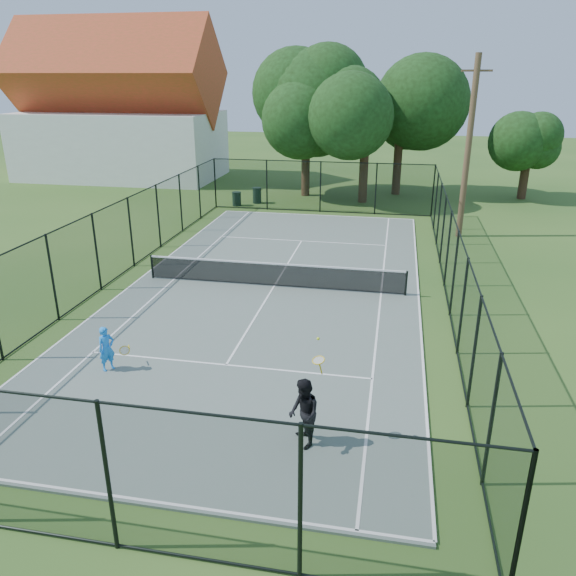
% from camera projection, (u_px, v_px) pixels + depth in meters
% --- Properties ---
extents(ground, '(120.00, 120.00, 0.00)m').
position_uv_depth(ground, '(274.00, 288.00, 21.77)').
color(ground, '#294E1A').
extents(tennis_court, '(11.00, 24.00, 0.06)m').
position_uv_depth(tennis_court, '(274.00, 287.00, 21.76)').
color(tennis_court, slate).
rests_on(tennis_court, ground).
extents(tennis_net, '(10.08, 0.08, 0.95)m').
position_uv_depth(tennis_net, '(274.00, 274.00, 21.57)').
color(tennis_net, black).
rests_on(tennis_net, tennis_court).
extents(fence, '(13.10, 26.10, 3.00)m').
position_uv_depth(fence, '(274.00, 251.00, 21.23)').
color(fence, black).
rests_on(fence, ground).
extents(tree_near_left, '(7.08, 7.08, 9.24)m').
position_uv_depth(tree_near_left, '(306.00, 108.00, 36.20)').
color(tree_near_left, '#332114').
rests_on(tree_near_left, ground).
extents(tree_near_mid, '(6.43, 6.43, 8.40)m').
position_uv_depth(tree_near_mid, '(366.00, 119.00, 34.38)').
color(tree_near_mid, '#332114').
rests_on(tree_near_mid, ground).
extents(tree_near_right, '(6.35, 6.35, 8.76)m').
position_uv_depth(tree_near_right, '(401.00, 109.00, 36.66)').
color(tree_near_right, '#332114').
rests_on(tree_near_right, ground).
extents(tree_far_right, '(3.98, 3.98, 5.27)m').
position_uv_depth(tree_far_right, '(528.00, 149.00, 36.07)').
color(tree_far_right, '#332114').
rests_on(tree_far_right, ground).
extents(building, '(15.30, 8.15, 11.87)m').
position_uv_depth(building, '(118.00, 113.00, 43.18)').
color(building, silver).
rests_on(building, ground).
extents(trash_bin_left, '(0.58, 0.58, 0.86)m').
position_uv_depth(trash_bin_left, '(237.00, 199.00, 35.12)').
color(trash_bin_left, black).
rests_on(trash_bin_left, ground).
extents(trash_bin_right, '(0.58, 0.58, 1.00)m').
position_uv_depth(trash_bin_right, '(257.00, 195.00, 35.78)').
color(trash_bin_right, black).
rests_on(trash_bin_right, ground).
extents(utility_pole, '(1.40, 0.30, 8.68)m').
position_uv_depth(utility_pole, '(468.00, 148.00, 27.09)').
color(utility_pole, '#4C3823').
rests_on(utility_pole, ground).
extents(player_blue, '(0.84, 0.56, 1.28)m').
position_uv_depth(player_blue, '(107.00, 349.00, 15.44)').
color(player_blue, '#1B81E5').
rests_on(player_blue, tennis_court).
extents(player_black, '(0.89, 0.97, 2.51)m').
position_uv_depth(player_black, '(304.00, 413.00, 12.21)').
color(player_black, black).
rests_on(player_black, tennis_court).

